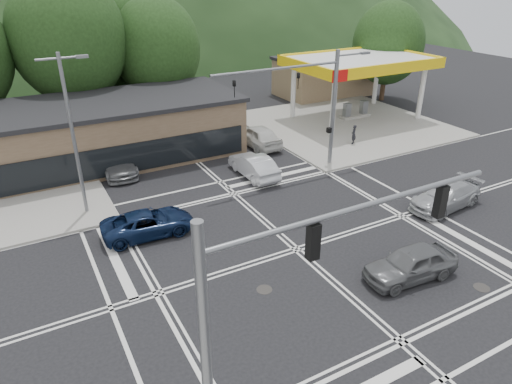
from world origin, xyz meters
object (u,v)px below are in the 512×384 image
car_queue_a (254,165)px  pedestrian (354,134)px  car_blue_west (148,223)px  car_grey_center (411,263)px  car_northbound (117,162)px  car_silver_east (446,196)px  car_queue_b (258,136)px

car_queue_a → pedestrian: (9.80, 1.48, 0.15)m
car_blue_west → car_grey_center: bearing=-132.4°
car_queue_a → car_northbound: car_queue_a is taller
car_blue_west → car_queue_a: bearing=-61.8°
car_silver_east → car_queue_b: 15.10m
car_queue_a → car_grey_center: bearing=92.8°
car_silver_east → car_grey_center: bearing=-65.8°
car_blue_west → car_northbound: car_northbound is taller
car_grey_center → car_northbound: (-8.72, 18.52, -0.00)m
car_northbound → pedestrian: size_ratio=3.42×
car_queue_a → car_queue_b: bearing=-122.2°
car_northbound → pedestrian: pedestrian is taller
car_blue_west → car_silver_east: 17.06m
car_blue_west → car_queue_b: (11.55, 9.00, 0.19)m
car_queue_b → pedestrian: bearing=150.9°
car_grey_center → car_queue_a: bearing=-171.7°
car_grey_center → car_queue_b: bearing=177.8°
car_grey_center → car_queue_a: 13.41m
pedestrian → car_grey_center: bearing=19.3°
car_queue_a → car_queue_b: size_ratio=0.93×
pedestrian → car_blue_west: bearing=-22.8°
car_queue_b → car_northbound: (-11.00, 0.13, -0.10)m
car_grey_center → car_silver_east: car_grey_center is taller
car_queue_a → car_silver_east: bearing=129.0°
car_silver_east → pedestrian: bearing=163.2°
car_queue_b → car_northbound: car_queue_b is taller
car_queue_a → car_queue_b: car_queue_b is taller
car_blue_west → car_silver_east: bearing=-105.4°
car_blue_west → pedestrian: bearing=-70.4°
car_queue_b → car_silver_east: bearing=106.5°
car_northbound → car_grey_center: bearing=-61.8°
car_silver_east → car_northbound: bearing=-138.8°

